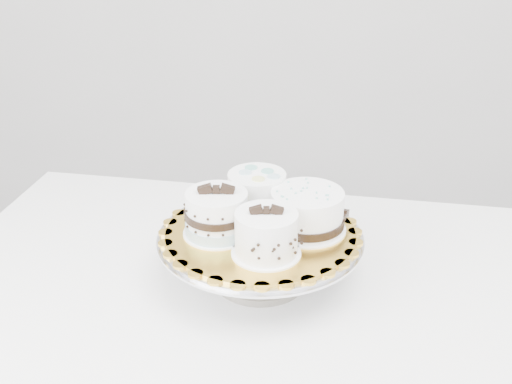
{
  "coord_description": "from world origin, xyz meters",
  "views": [
    {
      "loc": [
        -0.09,
        -0.66,
        1.36
      ],
      "look_at": [
        -0.08,
        0.27,
        0.91
      ],
      "focal_mm": 45.0,
      "sensor_mm": 36.0,
      "label": 1
    }
  ],
  "objects_px": {
    "table": "(279,338)",
    "cake_dots": "(257,193)",
    "cake_banded": "(217,215)",
    "cake_ribbon": "(308,212)",
    "cake_board": "(260,232)",
    "cake_stand": "(260,249)",
    "cake_swirl": "(266,235)"
  },
  "relations": [
    {
      "from": "cake_stand",
      "to": "cake_banded",
      "type": "height_order",
      "value": "cake_banded"
    },
    {
      "from": "cake_stand",
      "to": "cake_swirl",
      "type": "bearing_deg",
      "value": -83.7
    },
    {
      "from": "cake_stand",
      "to": "cake_board",
      "type": "bearing_deg",
      "value": -63.43
    },
    {
      "from": "table",
      "to": "cake_dots",
      "type": "bearing_deg",
      "value": 116.79
    },
    {
      "from": "cake_stand",
      "to": "cake_board",
      "type": "relative_size",
      "value": 1.09
    },
    {
      "from": "cake_dots",
      "to": "cake_swirl",
      "type": "bearing_deg",
      "value": -94.8
    },
    {
      "from": "cake_board",
      "to": "cake_swirl",
      "type": "relative_size",
      "value": 2.89
    },
    {
      "from": "table",
      "to": "cake_ribbon",
      "type": "bearing_deg",
      "value": 64.16
    },
    {
      "from": "cake_board",
      "to": "cake_ribbon",
      "type": "xyz_separation_m",
      "value": [
        0.08,
        0.01,
        0.03
      ]
    },
    {
      "from": "cake_board",
      "to": "cake_swirl",
      "type": "height_order",
      "value": "cake_swirl"
    },
    {
      "from": "cake_stand",
      "to": "cake_banded",
      "type": "xyz_separation_m",
      "value": [
        -0.07,
        -0.01,
        0.07
      ]
    },
    {
      "from": "cake_ribbon",
      "to": "table",
      "type": "bearing_deg",
      "value": -103.93
    },
    {
      "from": "table",
      "to": "cake_ribbon",
      "type": "xyz_separation_m",
      "value": [
        0.05,
        0.06,
        0.2
      ]
    },
    {
      "from": "cake_dots",
      "to": "cake_ribbon",
      "type": "xyz_separation_m",
      "value": [
        0.08,
        -0.06,
        -0.01
      ]
    },
    {
      "from": "cake_board",
      "to": "cake_dots",
      "type": "bearing_deg",
      "value": 94.27
    },
    {
      "from": "table",
      "to": "cake_dots",
      "type": "relative_size",
      "value": 11.08
    },
    {
      "from": "cake_board",
      "to": "cake_banded",
      "type": "height_order",
      "value": "cake_banded"
    },
    {
      "from": "cake_stand",
      "to": "cake_ribbon",
      "type": "bearing_deg",
      "value": 4.59
    },
    {
      "from": "cake_banded",
      "to": "cake_dots",
      "type": "relative_size",
      "value": 0.92
    },
    {
      "from": "cake_stand",
      "to": "cake_ribbon",
      "type": "relative_size",
      "value": 2.19
    },
    {
      "from": "cake_stand",
      "to": "cake_dots",
      "type": "relative_size",
      "value": 2.8
    },
    {
      "from": "table",
      "to": "cake_ribbon",
      "type": "height_order",
      "value": "cake_ribbon"
    },
    {
      "from": "cake_banded",
      "to": "cake_ribbon",
      "type": "relative_size",
      "value": 0.72
    },
    {
      "from": "cake_dots",
      "to": "cake_ribbon",
      "type": "distance_m",
      "value": 0.1
    },
    {
      "from": "cake_swirl",
      "to": "cake_dots",
      "type": "distance_m",
      "value": 0.14
    },
    {
      "from": "cake_ribbon",
      "to": "cake_dots",
      "type": "bearing_deg",
      "value": 166.08
    },
    {
      "from": "cake_dots",
      "to": "cake_banded",
      "type": "bearing_deg",
      "value": -141.47
    },
    {
      "from": "cake_swirl",
      "to": "cake_ribbon",
      "type": "relative_size",
      "value": 0.7
    },
    {
      "from": "table",
      "to": "cake_banded",
      "type": "relative_size",
      "value": 11.98
    },
    {
      "from": "cake_banded",
      "to": "cake_ribbon",
      "type": "bearing_deg",
      "value": 5.68
    },
    {
      "from": "cake_stand",
      "to": "cake_swirl",
      "type": "distance_m",
      "value": 0.1
    },
    {
      "from": "cake_swirl",
      "to": "cake_banded",
      "type": "xyz_separation_m",
      "value": [
        -0.08,
        0.06,
        0.0
      ]
    }
  ]
}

